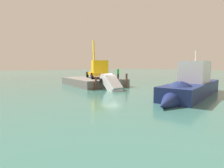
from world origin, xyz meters
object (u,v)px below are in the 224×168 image
dock_worker (118,73)px  moored_yacht (188,91)px  salvaged_car (113,86)px  crane_truck (98,69)px

dock_worker → moored_yacht: 12.81m
salvaged_car → dock_worker: bearing=137.2°
moored_yacht → crane_truck: bearing=-171.8°
crane_truck → salvaged_car: crane_truck is taller
crane_truck → moored_yacht: crane_truck is taller
salvaged_car → moored_yacht: size_ratio=0.25×
crane_truck → moored_yacht: bearing=8.2°
dock_worker → moored_yacht: (12.74, -0.11, -1.40)m
dock_worker → salvaged_car: dock_worker is taller
dock_worker → salvaged_car: (3.97, -3.68, -1.41)m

